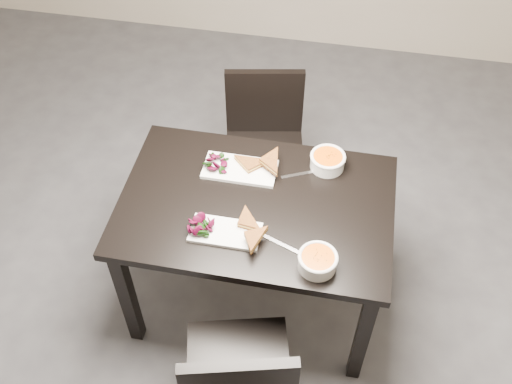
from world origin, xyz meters
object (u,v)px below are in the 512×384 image
plate_near (225,232)px  soup_bowl_near (318,261)px  chair_far (264,138)px  plate_far (240,169)px  table (256,217)px  soup_bowl_far (328,160)px  chair_near (239,380)px

plate_near → soup_bowl_near: bearing=-13.3°
chair_far → plate_near: (-0.01, -0.88, 0.27)m
plate_far → soup_bowl_near: bearing=-48.3°
table → soup_bowl_near: soup_bowl_near is taller
table → soup_bowl_far: bearing=44.6°
table → soup_bowl_near: bearing=-43.3°
plate_far → table: bearing=-58.4°
soup_bowl_near → table: bearing=136.7°
chair_far → plate_far: size_ratio=2.53×
chair_far → plate_far: 0.58m
soup_bowl_far → plate_near: bearing=-128.7°
chair_near → soup_bowl_near: chair_near is taller
chair_near → chair_far: bearing=81.9°
chair_far → soup_bowl_near: chair_far is taller
soup_bowl_far → chair_far: bearing=131.5°
chair_near → plate_near: 0.59m
chair_near → soup_bowl_far: 1.04m
soup_bowl_near → plate_far: (-0.41, 0.46, -0.03)m
chair_far → plate_far: (-0.02, -0.51, 0.27)m
table → chair_near: bearing=-84.7°
plate_far → soup_bowl_far: 0.40m
chair_far → plate_near: size_ratio=2.88×
table → plate_near: 0.24m
table → soup_bowl_far: 0.42m
table → chair_far: (-0.08, 0.69, -0.17)m
chair_near → chair_far: same height
chair_near → soup_bowl_far: (0.22, 0.97, 0.31)m
table → chair_far: chair_far is taller
plate_far → soup_bowl_far: soup_bowl_far is taller
chair_near → plate_far: size_ratio=2.53×
plate_near → plate_far: size_ratio=0.88×
soup_bowl_near → plate_far: size_ratio=0.48×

